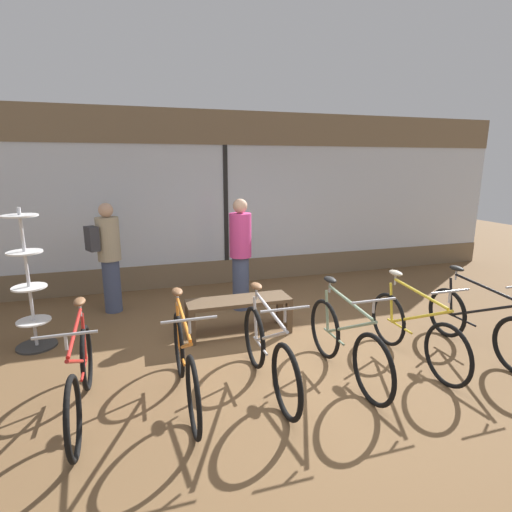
{
  "coord_description": "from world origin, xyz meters",
  "views": [
    {
      "loc": [
        -1.68,
        -3.95,
        2.27
      ],
      "look_at": [
        0.0,
        1.47,
        0.95
      ],
      "focal_mm": 28.0,
      "sensor_mm": 36.0,
      "label": 1
    }
  ],
  "objects_px": {
    "bicycle_far_left": "(81,378)",
    "customer_near_rack": "(108,255)",
    "bicycle_center_left": "(268,353)",
    "bicycle_far_right": "(478,324)",
    "bicycle_right": "(414,331)",
    "accessory_rack": "(30,292)",
    "bicycle_center_right": "(346,343)",
    "display_bench": "(239,305)",
    "customer_by_window": "(241,252)",
    "bicycle_left": "(185,363)"
  },
  "relations": [
    {
      "from": "bicycle_far_right",
      "to": "display_bench",
      "type": "height_order",
      "value": "bicycle_far_right"
    },
    {
      "from": "bicycle_far_left",
      "to": "bicycle_center_right",
      "type": "relative_size",
      "value": 1.0
    },
    {
      "from": "bicycle_right",
      "to": "accessory_rack",
      "type": "bearing_deg",
      "value": 157.94
    },
    {
      "from": "bicycle_center_right",
      "to": "customer_near_rack",
      "type": "distance_m",
      "value": 3.8
    },
    {
      "from": "bicycle_left",
      "to": "bicycle_center_right",
      "type": "relative_size",
      "value": 1.02
    },
    {
      "from": "bicycle_right",
      "to": "display_bench",
      "type": "bearing_deg",
      "value": 141.39
    },
    {
      "from": "bicycle_far_right",
      "to": "customer_by_window",
      "type": "bearing_deg",
      "value": 135.36
    },
    {
      "from": "customer_by_window",
      "to": "customer_near_rack",
      "type": "bearing_deg",
      "value": 166.15
    },
    {
      "from": "bicycle_left",
      "to": "accessory_rack",
      "type": "height_order",
      "value": "accessory_rack"
    },
    {
      "from": "bicycle_left",
      "to": "bicycle_center_left",
      "type": "relative_size",
      "value": 1.03
    },
    {
      "from": "customer_near_rack",
      "to": "customer_by_window",
      "type": "xyz_separation_m",
      "value": [
        1.95,
        -0.48,
        0.01
      ]
    },
    {
      "from": "customer_near_rack",
      "to": "bicycle_center_right",
      "type": "bearing_deg",
      "value": -48.68
    },
    {
      "from": "bicycle_far_left",
      "to": "bicycle_center_right",
      "type": "bearing_deg",
      "value": -1.95
    },
    {
      "from": "bicycle_center_right",
      "to": "bicycle_far_right",
      "type": "height_order",
      "value": "bicycle_center_right"
    },
    {
      "from": "bicycle_left",
      "to": "bicycle_center_left",
      "type": "distance_m",
      "value": 0.84
    },
    {
      "from": "customer_by_window",
      "to": "bicycle_right",
      "type": "bearing_deg",
      "value": -57.57
    },
    {
      "from": "accessory_rack",
      "to": "customer_by_window",
      "type": "xyz_separation_m",
      "value": [
        2.83,
        0.55,
        0.2
      ]
    },
    {
      "from": "bicycle_center_left",
      "to": "display_bench",
      "type": "distance_m",
      "value": 1.41
    },
    {
      "from": "bicycle_far_left",
      "to": "customer_near_rack",
      "type": "distance_m",
      "value": 2.79
    },
    {
      "from": "bicycle_far_right",
      "to": "customer_by_window",
      "type": "height_order",
      "value": "customer_by_window"
    },
    {
      "from": "bicycle_far_right",
      "to": "customer_near_rack",
      "type": "bearing_deg",
      "value": 146.93
    },
    {
      "from": "display_bench",
      "to": "bicycle_center_right",
      "type": "bearing_deg",
      "value": -60.76
    },
    {
      "from": "bicycle_far_right",
      "to": "accessory_rack",
      "type": "xyz_separation_m",
      "value": [
        -5.18,
        1.77,
        0.36
      ]
    },
    {
      "from": "accessory_rack",
      "to": "bicycle_far_left",
      "type": "bearing_deg",
      "value": -67.09
    },
    {
      "from": "bicycle_right",
      "to": "accessory_rack",
      "type": "xyz_separation_m",
      "value": [
        -4.28,
        1.74,
        0.34
      ]
    },
    {
      "from": "bicycle_right",
      "to": "customer_near_rack",
      "type": "bearing_deg",
      "value": 140.91
    },
    {
      "from": "bicycle_center_left",
      "to": "customer_near_rack",
      "type": "distance_m",
      "value": 3.27
    },
    {
      "from": "bicycle_left",
      "to": "bicycle_far_left",
      "type": "bearing_deg",
      "value": 178.5
    },
    {
      "from": "bicycle_far_right",
      "to": "bicycle_right",
      "type": "bearing_deg",
      "value": 177.59
    },
    {
      "from": "bicycle_center_left",
      "to": "bicycle_left",
      "type": "bearing_deg",
      "value": 177.78
    },
    {
      "from": "bicycle_far_left",
      "to": "display_bench",
      "type": "height_order",
      "value": "bicycle_far_left"
    },
    {
      "from": "bicycle_center_right",
      "to": "accessory_rack",
      "type": "distance_m",
      "value": 3.82
    },
    {
      "from": "bicycle_right",
      "to": "display_bench",
      "type": "distance_m",
      "value": 2.21
    },
    {
      "from": "display_bench",
      "to": "customer_near_rack",
      "type": "height_order",
      "value": "customer_near_rack"
    },
    {
      "from": "bicycle_far_left",
      "to": "customer_near_rack",
      "type": "bearing_deg",
      "value": 86.76
    },
    {
      "from": "bicycle_right",
      "to": "display_bench",
      "type": "height_order",
      "value": "bicycle_right"
    },
    {
      "from": "bicycle_right",
      "to": "bicycle_far_right",
      "type": "distance_m",
      "value": 0.9
    },
    {
      "from": "bicycle_right",
      "to": "customer_by_window",
      "type": "bearing_deg",
      "value": 122.43
    },
    {
      "from": "display_bench",
      "to": "customer_by_window",
      "type": "height_order",
      "value": "customer_by_window"
    },
    {
      "from": "bicycle_center_right",
      "to": "bicycle_center_left",
      "type": "bearing_deg",
      "value": 177.84
    },
    {
      "from": "customer_by_window",
      "to": "bicycle_far_right",
      "type": "bearing_deg",
      "value": -44.64
    },
    {
      "from": "accessory_rack",
      "to": "customer_by_window",
      "type": "bearing_deg",
      "value": 11.0
    },
    {
      "from": "bicycle_far_left",
      "to": "display_bench",
      "type": "xyz_separation_m",
      "value": [
        1.83,
        1.35,
        0.02
      ]
    },
    {
      "from": "customer_by_window",
      "to": "accessory_rack",
      "type": "bearing_deg",
      "value": -169.0
    },
    {
      "from": "bicycle_far_right",
      "to": "bicycle_far_left",
      "type": "bearing_deg",
      "value": 179.12
    },
    {
      "from": "bicycle_center_right",
      "to": "customer_near_rack",
      "type": "xyz_separation_m",
      "value": [
        -2.48,
        2.83,
        0.52
      ]
    },
    {
      "from": "bicycle_far_left",
      "to": "customer_by_window",
      "type": "relative_size",
      "value": 0.98
    },
    {
      "from": "customer_near_rack",
      "to": "bicycle_far_left",
      "type": "bearing_deg",
      "value": -93.24
    },
    {
      "from": "bicycle_center_right",
      "to": "accessory_rack",
      "type": "xyz_separation_m",
      "value": [
        -3.36,
        1.79,
        0.33
      ]
    },
    {
      "from": "bicycle_right",
      "to": "accessory_rack",
      "type": "distance_m",
      "value": 4.63
    }
  ]
}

